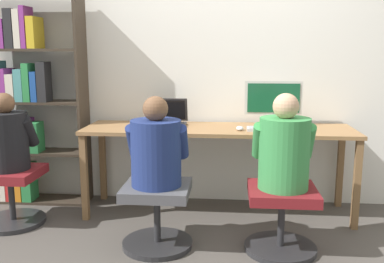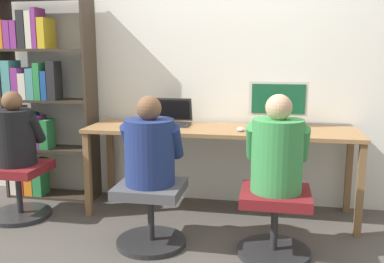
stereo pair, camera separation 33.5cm
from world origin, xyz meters
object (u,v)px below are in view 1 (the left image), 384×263
Objects in this scene: bookshelf at (25,104)px; office_chair_left at (281,215)px; office_chair_side at (11,193)px; desktop_monitor at (273,102)px; person_at_monitor at (284,149)px; person_at_laptop at (156,149)px; person_near_shelf at (7,138)px; office_chair_right at (157,211)px; laptop at (167,119)px; keyboard at (273,129)px.

office_chair_left is at bearing -20.25° from bookshelf.
bookshelf is at bearing 100.24° from office_chair_side.
desktop_monitor is 0.87m from person_at_monitor.
person_at_laptop is (-0.86, -0.01, -0.01)m from person_at_monitor.
bookshelf is 0.55m from person_near_shelf.
office_chair_side is at bearing 166.54° from person_at_laptop.
office_chair_right is 1.25m from office_chair_side.
person_at_monitor reaches higher than person_at_laptop.
laptop is at bearing 22.02° from person_near_shelf.
office_chair_left and office_chair_side have the same top height.
person_at_laptop is at bearing -179.35° from person_at_monitor.
desktop_monitor is 2.16m from person_near_shelf.
person_at_laptop is 1.33m from office_chair_side.
desktop_monitor is 2.25m from office_chair_side.
keyboard is 0.83× the size of office_chair_side.
office_chair_left is 0.86m from office_chair_right.
person_at_laptop is (-0.86, -0.00, 0.45)m from office_chair_left.
person_at_monitor is 2.31m from bookshelf.
office_chair_side is (0.09, -0.51, -0.64)m from bookshelf.
person_near_shelf is (-2.05, -0.29, -0.05)m from keyboard.
laptop is 0.54× the size of person_at_laptop.
person_at_laptop is at bearing -179.68° from office_chair_left.
laptop is 0.94m from office_chair_right.
person_at_laptop reaches higher than laptop.
person_at_monitor reaches higher than office_chair_right.
office_chair_side is (-2.08, -0.56, -0.68)m from desktop_monitor.
person_at_monitor is at bearing 0.65° from person_at_laptop.
person_at_laptop is at bearing -145.20° from keyboard.
laptop is at bearing 92.82° from office_chair_right.
bookshelf is at bearing 178.57° from laptop.
office_chair_left is 0.81× the size of person_at_laptop.
bookshelf reaches higher than desktop_monitor.
desktop_monitor reaches higher than person_near_shelf.
person_at_laptop reaches higher than office_chair_side.
person_at_monitor is 2.14m from office_chair_side.
keyboard is 2.16m from bookshelf.
laptop is 0.67× the size of office_chair_side.
office_chair_side is at bearing -79.76° from bookshelf.
person_near_shelf is (0.09, -0.51, -0.20)m from bookshelf.
office_chair_left is 0.27× the size of bookshelf.
desktop_monitor is 0.97× the size of office_chair_left.
bookshelf is at bearing 100.33° from person_near_shelf.
person_at_monitor is (0.90, -0.76, -0.07)m from laptop.
desktop_monitor is 1.17× the size of keyboard.
person_near_shelf is (-2.08, -0.55, -0.24)m from desktop_monitor.
person_near_shelf is (-1.22, 0.30, -0.00)m from person_at_laptop.
office_chair_side is (-2.07, 0.28, -0.46)m from person_at_monitor.
person_at_monitor is at bearing -20.14° from bookshelf.
person_at_monitor reaches higher than office_chair_left.
person_near_shelf is (-1.22, 0.30, 0.44)m from office_chair_right.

